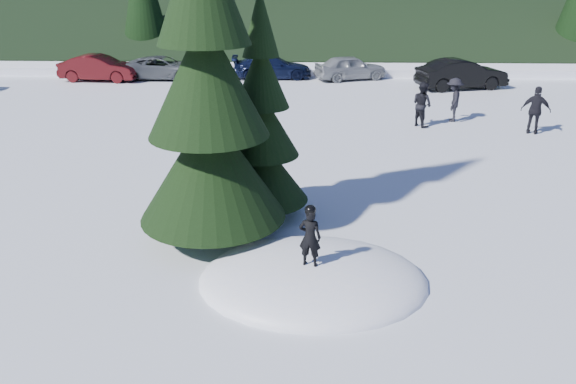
{
  "coord_description": "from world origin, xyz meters",
  "views": [
    {
      "loc": [
        -0.19,
        -9.55,
        5.69
      ],
      "look_at": [
        -0.55,
        1.93,
        1.1
      ],
      "focal_mm": 35.0,
      "sensor_mm": 36.0,
      "label": 1
    }
  ],
  "objects_px": {
    "spruce_short": "(262,132)",
    "car_5": "(462,74)",
    "spruce_tall": "(207,93)",
    "car_3": "(272,67)",
    "adult_0": "(422,104)",
    "adult_2": "(454,100)",
    "car_1": "(99,68)",
    "adult_1": "(536,110)",
    "child_skier": "(310,237)",
    "car_4": "(350,68)",
    "car_2": "(163,68)"
  },
  "relations": [
    {
      "from": "adult_1",
      "to": "adult_2",
      "type": "height_order",
      "value": "adult_1"
    },
    {
      "from": "car_5",
      "to": "child_skier",
      "type": "bearing_deg",
      "value": 143.71
    },
    {
      "from": "adult_0",
      "to": "adult_1",
      "type": "bearing_deg",
      "value": -137.21
    },
    {
      "from": "adult_2",
      "to": "car_4",
      "type": "xyz_separation_m",
      "value": [
        -3.43,
        8.85,
        -0.2
      ]
    },
    {
      "from": "spruce_short",
      "to": "car_5",
      "type": "bearing_deg",
      "value": 60.89
    },
    {
      "from": "spruce_tall",
      "to": "car_2",
      "type": "distance_m",
      "value": 20.53
    },
    {
      "from": "car_1",
      "to": "adult_0",
      "type": "bearing_deg",
      "value": -115.9
    },
    {
      "from": "child_skier",
      "to": "car_4",
      "type": "relative_size",
      "value": 0.3
    },
    {
      "from": "adult_0",
      "to": "car_5",
      "type": "height_order",
      "value": "adult_0"
    },
    {
      "from": "car_1",
      "to": "car_2",
      "type": "relative_size",
      "value": 0.95
    },
    {
      "from": "spruce_tall",
      "to": "spruce_short",
      "type": "distance_m",
      "value": 2.11
    },
    {
      "from": "car_3",
      "to": "adult_2",
      "type": "bearing_deg",
      "value": -143.83
    },
    {
      "from": "child_skier",
      "to": "car_3",
      "type": "distance_m",
      "value": 21.99
    },
    {
      "from": "car_3",
      "to": "car_4",
      "type": "xyz_separation_m",
      "value": [
        4.3,
        -0.29,
        0.03
      ]
    },
    {
      "from": "adult_0",
      "to": "car_4",
      "type": "xyz_separation_m",
      "value": [
        -2.03,
        9.65,
        -0.19
      ]
    },
    {
      "from": "spruce_short",
      "to": "car_5",
      "type": "xyz_separation_m",
      "value": [
        8.85,
        15.9,
        -1.36
      ]
    },
    {
      "from": "car_2",
      "to": "car_5",
      "type": "distance_m",
      "value": 15.83
    },
    {
      "from": "spruce_tall",
      "to": "spruce_short",
      "type": "height_order",
      "value": "spruce_tall"
    },
    {
      "from": "car_1",
      "to": "adult_1",
      "type": "bearing_deg",
      "value": -112.94
    },
    {
      "from": "adult_0",
      "to": "adult_2",
      "type": "distance_m",
      "value": 1.61
    },
    {
      "from": "spruce_short",
      "to": "adult_2",
      "type": "relative_size",
      "value": 3.13
    },
    {
      "from": "adult_1",
      "to": "car_1",
      "type": "height_order",
      "value": "adult_1"
    },
    {
      "from": "spruce_tall",
      "to": "car_4",
      "type": "xyz_separation_m",
      "value": [
        4.44,
        19.6,
        -2.66
      ]
    },
    {
      "from": "adult_1",
      "to": "car_1",
      "type": "distance_m",
      "value": 21.88
    },
    {
      "from": "spruce_tall",
      "to": "car_3",
      "type": "height_order",
      "value": "spruce_tall"
    },
    {
      "from": "car_2",
      "to": "car_4",
      "type": "height_order",
      "value": "car_4"
    },
    {
      "from": "spruce_short",
      "to": "car_5",
      "type": "height_order",
      "value": "spruce_short"
    },
    {
      "from": "child_skier",
      "to": "car_2",
      "type": "height_order",
      "value": "child_skier"
    },
    {
      "from": "child_skier",
      "to": "adult_2",
      "type": "bearing_deg",
      "value": -101.4
    },
    {
      "from": "adult_2",
      "to": "car_1",
      "type": "xyz_separation_m",
      "value": [
        -16.99,
        8.11,
        -0.17
      ]
    },
    {
      "from": "adult_1",
      "to": "car_1",
      "type": "relative_size",
      "value": 0.42
    },
    {
      "from": "spruce_short",
      "to": "adult_0",
      "type": "xyz_separation_m",
      "value": [
        5.47,
        8.56,
        -1.25
      ]
    },
    {
      "from": "child_skier",
      "to": "car_4",
      "type": "height_order",
      "value": "child_skier"
    },
    {
      "from": "car_1",
      "to": "car_2",
      "type": "distance_m",
      "value": 3.36
    },
    {
      "from": "car_2",
      "to": "spruce_tall",
      "type": "bearing_deg",
      "value": -162.36
    },
    {
      "from": "spruce_tall",
      "to": "car_2",
      "type": "relative_size",
      "value": 1.94
    },
    {
      "from": "car_3",
      "to": "adult_0",
      "type": "bearing_deg",
      "value": -151.53
    },
    {
      "from": "adult_2",
      "to": "car_2",
      "type": "bearing_deg",
      "value": -107.08
    },
    {
      "from": "adult_0",
      "to": "car_2",
      "type": "xyz_separation_m",
      "value": [
        -12.29,
        9.54,
        -0.24
      ]
    },
    {
      "from": "spruce_tall",
      "to": "car_5",
      "type": "distance_m",
      "value": 20.07
    },
    {
      "from": "adult_0",
      "to": "car_1",
      "type": "bearing_deg",
      "value": 26.61
    },
    {
      "from": "adult_1",
      "to": "adult_2",
      "type": "xyz_separation_m",
      "value": [
        -2.55,
        1.74,
        -0.02
      ]
    },
    {
      "from": "car_5",
      "to": "adult_0",
      "type": "bearing_deg",
      "value": 140.79
    },
    {
      "from": "spruce_tall",
      "to": "car_1",
      "type": "bearing_deg",
      "value": 115.81
    },
    {
      "from": "car_3",
      "to": "car_1",
      "type": "bearing_deg",
      "value": 92.31
    },
    {
      "from": "car_3",
      "to": "car_4",
      "type": "height_order",
      "value": "car_4"
    },
    {
      "from": "car_1",
      "to": "car_4",
      "type": "distance_m",
      "value": 13.58
    },
    {
      "from": "adult_2",
      "to": "car_4",
      "type": "bearing_deg",
      "value": -143.32
    },
    {
      "from": "adult_2",
      "to": "car_5",
      "type": "relative_size",
      "value": 0.38
    },
    {
      "from": "adult_2",
      "to": "car_3",
      "type": "height_order",
      "value": "adult_2"
    }
  ]
}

